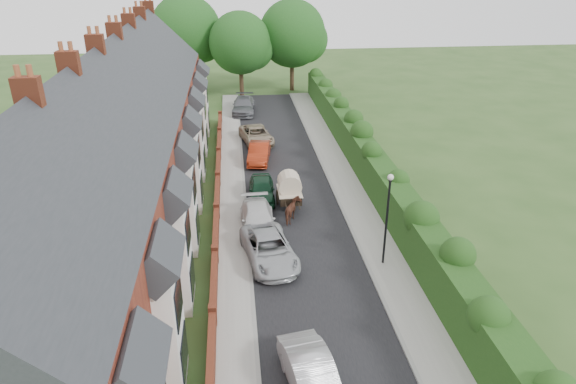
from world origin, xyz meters
The scene contains 22 objects.
ground centered at (0.00, 0.00, 0.00)m, with size 140.00×140.00×0.00m, color #2D4C1E.
road centered at (-0.50, 11.00, 0.01)m, with size 6.00×58.00×0.02m, color black.
pavement_hedge_side centered at (3.60, 11.00, 0.06)m, with size 2.20×58.00×0.12m, color gray.
pavement_house_side centered at (-4.35, 11.00, 0.06)m, with size 1.70×58.00×0.12m, color gray.
kerb_hedge_side centered at (2.55, 11.00, 0.07)m, with size 0.18×58.00×0.13m, color gray.
kerb_house_side centered at (-3.55, 11.00, 0.07)m, with size 0.18×58.00×0.13m, color gray.
hedge centered at (5.40, 11.00, 1.60)m, with size 2.10×58.00×2.85m.
terrace_row centered at (-10.87, 9.98, 4.47)m, with size 9.05×40.50×11.50m.
garden_wall_row centered at (-5.35, 10.00, 0.46)m, with size 0.35×40.35×1.10m.
lamppost centered at (3.40, 4.00, 3.30)m, with size 0.32×0.32×5.16m.
tree_far_left centered at (-2.65, 40.08, 5.71)m, with size 7.14×6.80×9.29m.
tree_far_right centered at (3.39, 42.08, 6.31)m, with size 7.98×7.60×10.31m.
tree_far_back centered at (-8.59, 43.08, 6.62)m, with size 8.40×8.00×10.82m.
car_silver_a centered at (-1.60, -4.20, 0.74)m, with size 1.58×4.52×1.49m, color #B6B5BA.
car_silver_b centered at (-2.50, 5.00, 0.72)m, with size 2.39×5.18×1.44m, color #ABAEB3.
car_white centered at (-2.92, 8.38, 0.70)m, with size 1.97×4.84×1.40m, color silver.
car_green centered at (-2.44, 12.60, 0.71)m, with size 1.67×4.15×1.41m, color #0F341F.
car_red centered at (-2.21, 19.42, 0.72)m, with size 1.52×4.37×1.44m, color maroon.
car_beige centered at (-2.19, 23.80, 0.69)m, with size 2.28×4.93×1.37m, color tan.
car_grey centered at (-3.00, 33.00, 0.78)m, with size 2.17×5.34×1.55m, color slate.
horse centered at (-0.75, 9.24, 0.72)m, with size 0.77×1.70×1.43m, color #572E20.
horse_cart centered at (-0.75, 11.08, 1.40)m, with size 1.53×3.38×2.44m.
Camera 1 is at (-4.03, -18.17, 14.90)m, focal length 32.00 mm.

